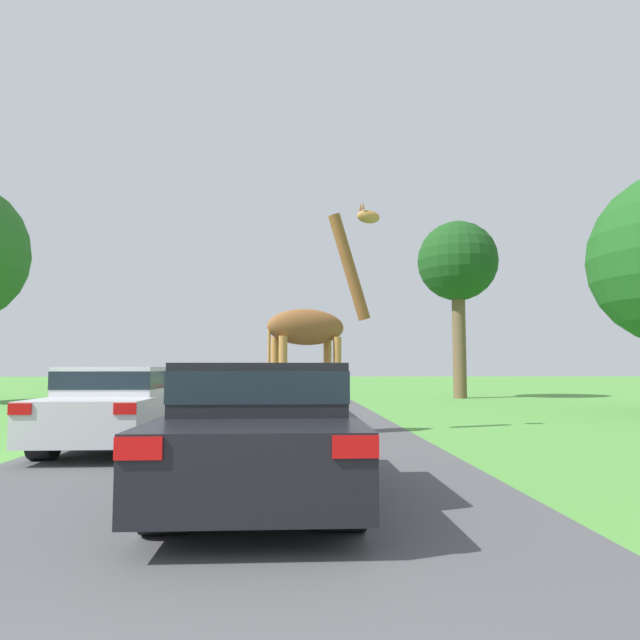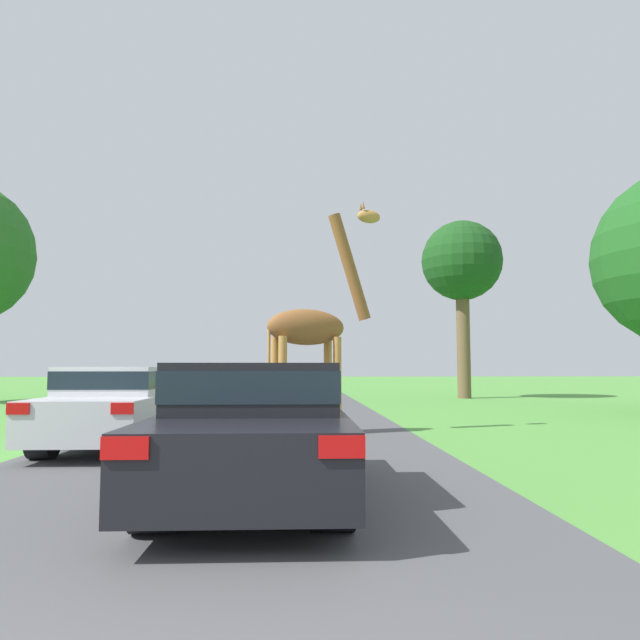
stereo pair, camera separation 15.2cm
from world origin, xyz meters
TOP-DOWN VIEW (x-y plane):
  - road at (0.00, 30.00)m, footprint 6.80×120.00m
  - giraffe_near_road at (1.30, 10.87)m, footprint 2.63×1.28m
  - car_lead_maroon at (0.50, 5.06)m, footprint 1.88×4.29m
  - car_queue_right at (-0.93, 16.49)m, footprint 1.74×4.50m
  - car_queue_left at (0.35, 22.49)m, footprint 1.92×4.07m
  - car_far_ahead at (-1.76, 27.74)m, footprint 1.70×4.80m
  - car_verge_right at (-2.23, 8.93)m, footprint 1.75×3.97m
  - tree_right_cluster at (8.41, 24.07)m, footprint 3.62×3.62m

SIDE VIEW (x-z plane):
  - road at x=0.00m, z-range 0.00..0.00m
  - car_far_ahead at x=-1.76m, z-range 0.05..1.34m
  - car_verge_right at x=-2.23m, z-range 0.04..1.44m
  - car_queue_left at x=0.35m, z-range 0.05..1.47m
  - car_lead_maroon at x=0.50m, z-range 0.04..1.48m
  - car_queue_right at x=-0.93m, z-range 0.04..1.52m
  - giraffe_near_road at x=1.30m, z-range -0.32..4.77m
  - tree_right_cluster at x=8.41m, z-range 2.06..10.09m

